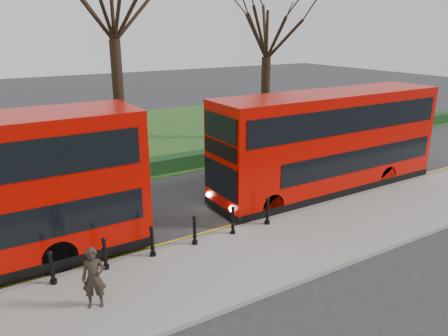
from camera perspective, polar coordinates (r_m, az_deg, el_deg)
ground at (r=16.22m, az=-8.00°, el=-8.88°), size 120.00×120.00×0.00m
pavement at (r=13.81m, az=-2.81°, el=-13.47°), size 60.00×4.00×0.15m
kerb at (r=15.37m, az=-6.47°, el=-10.09°), size 60.00×0.25×0.16m
grass_verge at (r=29.81m, az=-19.80°, el=2.77°), size 60.00×18.00×0.06m
hedge at (r=22.04m, az=-15.24°, el=-0.91°), size 60.00×0.90×0.80m
yellow_line_outer at (r=15.64m, az=-6.94°, el=-9.87°), size 60.00×0.10×0.01m
yellow_line_inner at (r=15.80m, az=-7.25°, el=-9.57°), size 60.00×0.10×0.01m
tree_right at (r=29.27m, az=5.66°, el=17.64°), size 6.33×6.33×9.89m
bollard_row at (r=14.76m, az=-6.55°, el=-8.82°), size 7.90×0.15×1.00m
bus_rear at (r=20.27m, az=13.48°, el=3.21°), size 11.45×2.63×4.55m
pedestrian at (r=12.26m, az=-16.63°, el=-13.59°), size 0.73×0.61×1.70m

